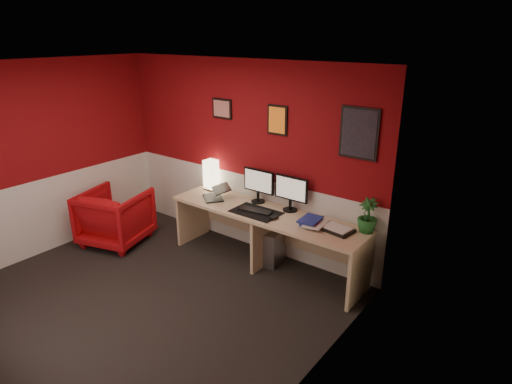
# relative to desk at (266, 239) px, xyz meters

# --- Properties ---
(ground) EXTENTS (4.00, 3.50, 0.01)m
(ground) POSITION_rel_desk_xyz_m (-0.60, -1.41, -0.36)
(ground) COLOR black
(ground) RESTS_ON ground
(ceiling) EXTENTS (4.00, 3.50, 0.01)m
(ceiling) POSITION_rel_desk_xyz_m (-0.60, -1.41, 2.13)
(ceiling) COLOR white
(ceiling) RESTS_ON ground
(wall_back) EXTENTS (4.00, 0.01, 2.50)m
(wall_back) POSITION_rel_desk_xyz_m (-0.60, 0.34, 0.89)
(wall_back) COLOR maroon
(wall_back) RESTS_ON ground
(wall_left) EXTENTS (0.01, 3.50, 2.50)m
(wall_left) POSITION_rel_desk_xyz_m (-2.60, -1.41, 0.89)
(wall_left) COLOR maroon
(wall_left) RESTS_ON ground
(wall_right) EXTENTS (0.01, 3.50, 2.50)m
(wall_right) POSITION_rel_desk_xyz_m (1.40, -1.41, 0.89)
(wall_right) COLOR maroon
(wall_right) RESTS_ON ground
(wainscot_back) EXTENTS (4.00, 0.01, 1.00)m
(wainscot_back) POSITION_rel_desk_xyz_m (-0.60, 0.34, 0.14)
(wainscot_back) COLOR silver
(wainscot_back) RESTS_ON ground
(wainscot_left) EXTENTS (0.01, 3.50, 1.00)m
(wainscot_left) POSITION_rel_desk_xyz_m (-2.60, -1.41, 0.14)
(wainscot_left) COLOR silver
(wainscot_left) RESTS_ON ground
(wainscot_right) EXTENTS (0.01, 3.50, 1.00)m
(wainscot_right) POSITION_rel_desk_xyz_m (1.39, -1.41, 0.14)
(wainscot_right) COLOR silver
(wainscot_right) RESTS_ON ground
(desk) EXTENTS (2.60, 0.65, 0.73)m
(desk) POSITION_rel_desk_xyz_m (0.00, 0.00, 0.00)
(desk) COLOR #D1B286
(desk) RESTS_ON ground
(shoji_lamp) EXTENTS (0.16, 0.16, 0.40)m
(shoji_lamp) POSITION_rel_desk_xyz_m (-1.09, 0.21, 0.56)
(shoji_lamp) COLOR #FFE5B2
(shoji_lamp) RESTS_ON desk
(laptop) EXTENTS (0.40, 0.38, 0.22)m
(laptop) POSITION_rel_desk_xyz_m (-0.83, -0.05, 0.47)
(laptop) COLOR black
(laptop) RESTS_ON desk
(monitor_left) EXTENTS (0.45, 0.06, 0.58)m
(monitor_left) POSITION_rel_desk_xyz_m (-0.28, 0.21, 0.66)
(monitor_left) COLOR black
(monitor_left) RESTS_ON desk
(monitor_right) EXTENTS (0.45, 0.06, 0.58)m
(monitor_right) POSITION_rel_desk_xyz_m (0.21, 0.22, 0.66)
(monitor_right) COLOR black
(monitor_right) RESTS_ON desk
(desk_mat) EXTENTS (0.60, 0.38, 0.01)m
(desk_mat) POSITION_rel_desk_xyz_m (-0.09, -0.08, 0.37)
(desk_mat) COLOR black
(desk_mat) RESTS_ON desk
(keyboard) EXTENTS (0.44, 0.20, 0.02)m
(keyboard) POSITION_rel_desk_xyz_m (-0.11, -0.06, 0.38)
(keyboard) COLOR black
(keyboard) RESTS_ON desk_mat
(mouse) EXTENTS (0.08, 0.11, 0.03)m
(mouse) POSITION_rel_desk_xyz_m (0.20, -0.12, 0.39)
(mouse) COLOR black
(mouse) RESTS_ON desk_mat
(book_bottom) EXTENTS (0.23, 0.30, 0.03)m
(book_bottom) POSITION_rel_desk_xyz_m (0.53, 0.03, 0.38)
(book_bottom) COLOR navy
(book_bottom) RESTS_ON desk
(book_middle) EXTENTS (0.25, 0.31, 0.02)m
(book_middle) POSITION_rel_desk_xyz_m (0.59, -0.03, 0.40)
(book_middle) COLOR silver
(book_middle) RESTS_ON book_bottom
(book_top) EXTENTS (0.24, 0.31, 0.03)m
(book_top) POSITION_rel_desk_xyz_m (0.51, -0.01, 0.43)
(book_top) COLOR navy
(book_top) RESTS_ON book_middle
(zen_tray) EXTENTS (0.38, 0.30, 0.03)m
(zen_tray) POSITION_rel_desk_xyz_m (0.94, 0.04, 0.38)
(zen_tray) COLOR black
(zen_tray) RESTS_ON desk
(potted_plant) EXTENTS (0.25, 0.25, 0.39)m
(potted_plant) POSITION_rel_desk_xyz_m (1.21, 0.22, 0.56)
(potted_plant) COLOR #19591E
(potted_plant) RESTS_ON desk
(pc_tower) EXTENTS (0.28, 0.48, 0.45)m
(pc_tower) POSITION_rel_desk_xyz_m (0.03, 0.14, -0.14)
(pc_tower) COLOR #99999E
(pc_tower) RESTS_ON ground
(armchair) EXTENTS (1.02, 1.03, 0.76)m
(armchair) POSITION_rel_desk_xyz_m (-2.05, -0.73, 0.02)
(armchair) COLOR #C0070C
(armchair) RESTS_ON ground
(art_left) EXTENTS (0.32, 0.02, 0.26)m
(art_left) POSITION_rel_desk_xyz_m (-0.96, 0.33, 1.49)
(art_left) COLOR red
(art_left) RESTS_ON wall_back
(art_center) EXTENTS (0.28, 0.02, 0.36)m
(art_center) POSITION_rel_desk_xyz_m (-0.08, 0.33, 1.44)
(art_center) COLOR orange
(art_center) RESTS_ON wall_back
(art_right) EXTENTS (0.44, 0.02, 0.56)m
(art_right) POSITION_rel_desk_xyz_m (0.98, 0.33, 1.42)
(art_right) COLOR black
(art_right) RESTS_ON wall_back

